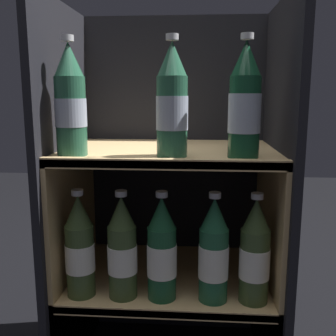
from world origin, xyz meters
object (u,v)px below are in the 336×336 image
object	(u,v)px
bottle_upper_front_1	(172,104)
bottle_lower_front_4	(255,254)
bottle_lower_front_2	(162,252)
bottle_lower_front_3	(214,253)
bottle_upper_front_0	(70,103)
bottle_lower_front_1	(122,250)
bottle_lower_front_0	(80,249)
bottle_upper_front_2	(245,104)

from	to	relation	value
bottle_upper_front_1	bottle_lower_front_4	distance (m)	0.42
bottle_upper_front_1	bottle_lower_front_2	bearing A→B (deg)	180.00
bottle_lower_front_2	bottle_lower_front_4	size ratio (longest dim) A/B	1.00
bottle_upper_front_1	bottle_lower_front_3	xyz separation A→B (m)	(0.10, 0.00, -0.37)
bottle_upper_front_0	bottle_upper_front_1	world-z (taller)	same
bottle_upper_front_0	bottle_lower_front_1	world-z (taller)	bottle_upper_front_0
bottle_lower_front_1	bottle_upper_front_1	bearing A→B (deg)	0.00
bottle_lower_front_2	bottle_lower_front_3	distance (m)	0.13
bottle_lower_front_2	bottle_upper_front_0	bearing A→B (deg)	180.00
bottle_upper_front_1	bottle_lower_front_4	size ratio (longest dim) A/B	1.00
bottle_lower_front_1	bottle_lower_front_2	distance (m)	0.10
bottle_upper_front_1	bottle_lower_front_3	bearing A→B (deg)	0.00
bottle_upper_front_1	bottle_lower_front_4	bearing A→B (deg)	-0.00
bottle_upper_front_0	bottle_upper_front_1	distance (m)	0.24
bottle_upper_front_0	bottle_lower_front_2	world-z (taller)	bottle_upper_front_0
bottle_upper_front_0	bottle_lower_front_0	world-z (taller)	bottle_upper_front_0
bottle_lower_front_1	bottle_lower_front_2	xyz separation A→B (m)	(0.10, 0.00, -0.00)
bottle_upper_front_2	bottle_lower_front_0	xyz separation A→B (m)	(-0.40, -0.00, -0.37)
bottle_upper_front_2	bottle_lower_front_2	bearing A→B (deg)	-180.00
bottle_upper_front_0	bottle_upper_front_2	world-z (taller)	same
bottle_lower_front_2	bottle_upper_front_1	bearing A→B (deg)	0.00
bottle_upper_front_2	bottle_lower_front_2	world-z (taller)	bottle_upper_front_2
bottle_lower_front_0	bottle_lower_front_4	bearing A→B (deg)	0.00
bottle_upper_front_0	bottle_upper_front_1	xyz separation A→B (m)	(0.24, 0.00, -0.00)
bottle_lower_front_1	bottle_lower_front_3	distance (m)	0.23
bottle_upper_front_1	bottle_lower_front_3	distance (m)	0.38
bottle_upper_front_1	bottle_lower_front_4	world-z (taller)	bottle_upper_front_1
bottle_lower_front_0	bottle_lower_front_3	size ratio (longest dim) A/B	1.00
bottle_lower_front_3	bottle_lower_front_4	size ratio (longest dim) A/B	1.00
bottle_upper_front_2	bottle_lower_front_0	distance (m)	0.54
bottle_lower_front_0	bottle_upper_front_0	bearing A→B (deg)	180.00
bottle_upper_front_2	bottle_lower_front_2	distance (m)	0.41
bottle_lower_front_1	bottle_lower_front_3	xyz separation A→B (m)	(0.23, 0.00, -0.00)
bottle_upper_front_2	bottle_lower_front_1	size ratio (longest dim) A/B	1.00
bottle_upper_front_2	bottle_lower_front_1	bearing A→B (deg)	-180.00
bottle_lower_front_3	bottle_lower_front_4	bearing A→B (deg)	-0.00
bottle_lower_front_0	bottle_lower_front_1	world-z (taller)	same
bottle_lower_front_2	bottle_upper_front_2	bearing A→B (deg)	0.00
bottle_upper_front_2	bottle_lower_front_2	xyz separation A→B (m)	(-0.19, -0.00, -0.37)
bottle_lower_front_3	bottle_upper_front_0	bearing A→B (deg)	-180.00
bottle_lower_front_1	bottle_lower_front_4	size ratio (longest dim) A/B	1.00
bottle_upper_front_2	bottle_upper_front_0	bearing A→B (deg)	-180.00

